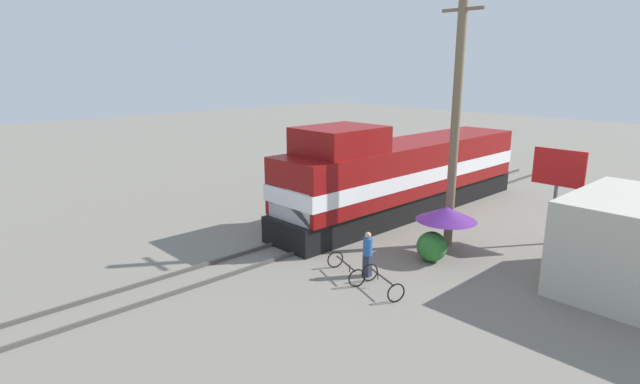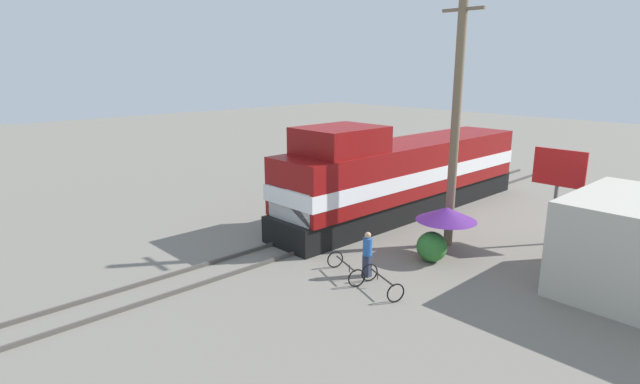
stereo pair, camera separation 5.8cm
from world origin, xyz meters
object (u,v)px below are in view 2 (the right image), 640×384
object	(u,v)px
locomotive	(402,175)
utility_pole	(456,116)
vendor_umbrella	(446,214)
person_bystander	(367,252)
bicycle	(382,282)
bicycle_spare	(345,268)
billboard_sign	(559,174)

from	to	relation	value
locomotive	utility_pole	xyz separation A→B (m)	(4.31, -2.26, 3.45)
vendor_umbrella	person_bystander	size ratio (longest dim) A/B	1.42
bicycle	bicycle_spare	size ratio (longest dim) A/B	0.97
locomotive	utility_pole	world-z (taller)	utility_pole
person_bystander	locomotive	bearing A→B (deg)	119.66
billboard_sign	bicycle_spare	size ratio (longest dim) A/B	2.06
utility_pole	bicycle_spare	distance (m)	7.63
bicycle_spare	person_bystander	bearing A→B (deg)	-16.55
billboard_sign	bicycle	xyz separation A→B (m)	(-1.96, -8.89, -2.75)
locomotive	person_bystander	bearing A→B (deg)	-60.34
person_bystander	bicycle_spare	bearing A→B (deg)	-127.63
person_bystander	vendor_umbrella	bearing A→B (deg)	77.14
vendor_umbrella	person_bystander	distance (m)	3.89
vendor_umbrella	bicycle	world-z (taller)	vendor_umbrella
locomotive	utility_pole	size ratio (longest dim) A/B	1.54
billboard_sign	bicycle_spare	world-z (taller)	billboard_sign
vendor_umbrella	bicycle	xyz separation A→B (m)	(0.35, -4.28, -1.45)
bicycle_spare	utility_pole	bearing A→B (deg)	14.16
locomotive	bicycle	bearing A→B (deg)	-55.81
locomotive	bicycle	xyz separation A→B (m)	(5.31, -7.81, -1.70)
vendor_umbrella	billboard_sign	size ratio (longest dim) A/B	0.58
person_bystander	bicycle_spare	xyz separation A→B (m)	(-0.48, -0.63, -0.57)
billboard_sign	person_bystander	distance (m)	9.15
utility_pole	bicycle	bearing A→B (deg)	-79.84
person_bystander	bicycle	distance (m)	1.44
vendor_umbrella	locomotive	bearing A→B (deg)	144.51
vendor_umbrella	billboard_sign	distance (m)	5.32
billboard_sign	bicycle_spare	bearing A→B (deg)	-112.13
locomotive	billboard_sign	size ratio (longest dim) A/B	4.07
locomotive	vendor_umbrella	distance (m)	6.10
utility_pole	locomotive	bearing A→B (deg)	152.32
bicycle	bicycle_spare	bearing A→B (deg)	-67.98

